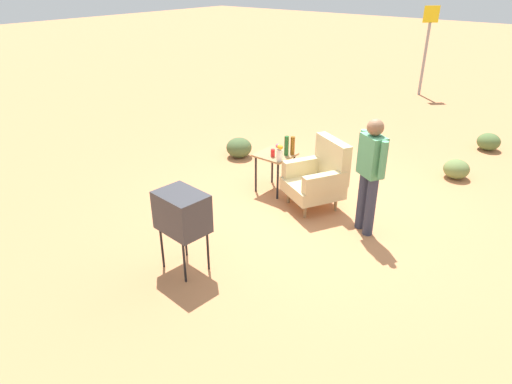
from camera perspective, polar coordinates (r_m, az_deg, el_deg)
The scene contains 13 objects.
ground_plane at distance 7.16m, azimuth 8.25°, elevation -2.07°, with size 60.00×60.00×0.00m, color #C17A4C.
armchair at distance 7.04m, azimuth 7.86°, elevation 1.96°, with size 1.03×1.04×1.06m.
side_table at distance 7.45m, azimuth 2.40°, elevation 4.08°, with size 0.56×0.56×0.65m.
tv_on_stand at distance 5.43m, azimuth -9.20°, elevation -2.54°, with size 0.64×0.49×1.03m.
person_standing at distance 6.28m, azimuth 14.09°, elevation 2.70°, with size 0.50×0.37×1.64m.
road_sign at distance 14.33m, azimuth 20.50°, elevation 16.71°, with size 0.33×0.33×2.44m.
bottle_tall_amber at distance 7.36m, azimuth 4.59°, elevation 5.79°, with size 0.07×0.07×0.30m, color brown.
bottle_wine_green at distance 7.32m, azimuth 3.83°, elevation 5.79°, with size 0.07×0.07×0.32m, color #1E5623.
soda_can_red at distance 7.28m, azimuth 2.11°, elevation 4.90°, with size 0.07×0.07×0.12m, color red.
flower_vase at distance 7.10m, azimuth 2.94°, elevation 5.05°, with size 0.15×0.10×0.27m.
shrub_near at distance 9.00m, azimuth -2.13°, elevation 5.57°, with size 0.50×0.50×0.38m, color #475B33.
shrub_mid at distance 8.81m, azimuth 23.74°, elevation 2.65°, with size 0.44×0.44×0.34m, color olive.
shrub_lone at distance 10.50m, azimuth 27.05°, elevation 5.62°, with size 0.45×0.45×0.35m, color #516B38.
Camera 1 is at (3.13, -5.50, 3.36)m, focal length 32.04 mm.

